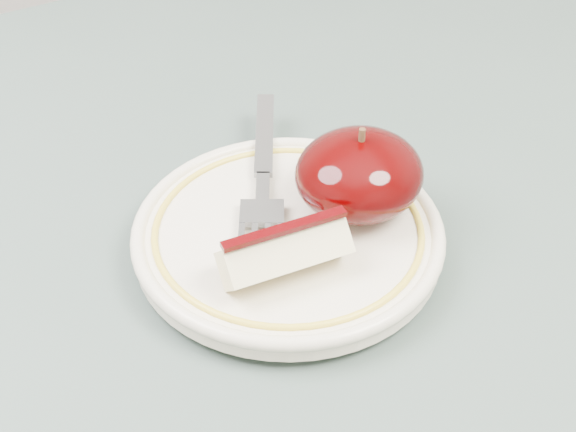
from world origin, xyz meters
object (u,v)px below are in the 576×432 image
apple_half (359,174)px  fork (263,176)px  plate (288,234)px  table (364,355)px

apple_half → fork: 0.07m
fork → plate: bearing=-160.9°
table → plate: 0.11m
table → fork: (-0.03, 0.08, 0.11)m
table → apple_half: (0.01, 0.03, 0.13)m
apple_half → plate: bearing=176.0°
table → fork: 0.14m
plate → fork: 0.05m
table → apple_half: 0.13m
apple_half → table: bearing=-106.3°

